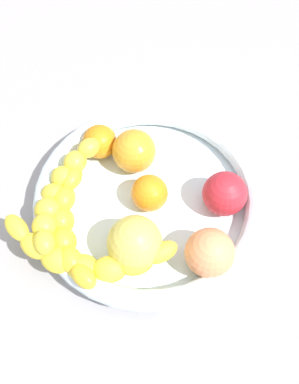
{
  "coord_description": "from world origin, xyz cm",
  "views": [
    {
      "loc": [
        -21.04,
        -25.3,
        63.22
      ],
      "look_at": [
        0.0,
        0.0,
        7.61
      ],
      "focal_mm": 41.87,
      "sensor_mm": 36.0,
      "label": 1
    }
  ],
  "objects_px": {
    "orange_mid_right": "(134,151)",
    "peach_blush": "(210,253)",
    "banana_draped_right": "(67,229)",
    "orange_mid_left": "(102,140)",
    "tomato_red": "(225,194)",
    "orange_front": "(152,191)",
    "banana_arching_top": "(59,194)",
    "fruit_bowl": "(150,200)",
    "apple_yellow": "(135,243)",
    "banana_draped_left": "(85,258)"
  },
  "relations": [
    {
      "from": "banana_arching_top",
      "to": "orange_mid_left",
      "type": "bearing_deg",
      "value": 21.53
    },
    {
      "from": "orange_mid_left",
      "to": "apple_yellow",
      "type": "bearing_deg",
      "value": -112.82
    },
    {
      "from": "orange_front",
      "to": "tomato_red",
      "type": "height_order",
      "value": "tomato_red"
    },
    {
      "from": "fruit_bowl",
      "to": "peach_blush",
      "type": "bearing_deg",
      "value": -89.85
    },
    {
      "from": "banana_draped_right",
      "to": "peach_blush",
      "type": "xyz_separation_m",
      "value": [
        0.12,
        -0.15,
        0.01
      ]
    },
    {
      "from": "fruit_bowl",
      "to": "orange_mid_left",
      "type": "bearing_deg",
      "value": 88.01
    },
    {
      "from": "orange_mid_left",
      "to": "tomato_red",
      "type": "bearing_deg",
      "value": -68.54
    },
    {
      "from": "banana_draped_left",
      "to": "banana_arching_top",
      "type": "relative_size",
      "value": 1.12
    },
    {
      "from": "orange_mid_left",
      "to": "banana_arching_top",
      "type": "bearing_deg",
      "value": -158.47
    },
    {
      "from": "fruit_bowl",
      "to": "banana_draped_left",
      "type": "height_order",
      "value": "banana_draped_left"
    },
    {
      "from": "orange_mid_right",
      "to": "tomato_red",
      "type": "distance_m",
      "value": 0.15
    },
    {
      "from": "fruit_bowl",
      "to": "orange_mid_right",
      "type": "bearing_deg",
      "value": 68.72
    },
    {
      "from": "banana_draped_right",
      "to": "peach_blush",
      "type": "distance_m",
      "value": 0.2
    },
    {
      "from": "banana_arching_top",
      "to": "orange_front",
      "type": "distance_m",
      "value": 0.13
    },
    {
      "from": "banana_draped_right",
      "to": "orange_mid_right",
      "type": "xyz_separation_m",
      "value": [
        0.15,
        0.04,
        0.01
      ]
    },
    {
      "from": "tomato_red",
      "to": "banana_arching_top",
      "type": "bearing_deg",
      "value": 140.44
    },
    {
      "from": "banana_arching_top",
      "to": "orange_mid_right",
      "type": "bearing_deg",
      "value": -4.34
    },
    {
      "from": "orange_mid_right",
      "to": "tomato_red",
      "type": "xyz_separation_m",
      "value": [
        0.05,
        -0.14,
        -0.0
      ]
    },
    {
      "from": "orange_mid_right",
      "to": "tomato_red",
      "type": "height_order",
      "value": "orange_mid_right"
    },
    {
      "from": "banana_arching_top",
      "to": "orange_front",
      "type": "xyz_separation_m",
      "value": [
        0.11,
        -0.08,
        -0.01
      ]
    },
    {
      "from": "orange_mid_right",
      "to": "peach_blush",
      "type": "xyz_separation_m",
      "value": [
        -0.03,
        -0.19,
        0.0
      ]
    },
    {
      "from": "banana_draped_left",
      "to": "peach_blush",
      "type": "height_order",
      "value": "peach_blush"
    },
    {
      "from": "orange_front",
      "to": "banana_arching_top",
      "type": "bearing_deg",
      "value": 143.86
    },
    {
      "from": "orange_front",
      "to": "peach_blush",
      "type": "distance_m",
      "value": 0.13
    },
    {
      "from": "banana_draped_right",
      "to": "apple_yellow",
      "type": "relative_size",
      "value": 2.31
    },
    {
      "from": "banana_draped_right",
      "to": "peach_blush",
      "type": "height_order",
      "value": "peach_blush"
    },
    {
      "from": "fruit_bowl",
      "to": "banana_draped_right",
      "type": "height_order",
      "value": "banana_draped_right"
    },
    {
      "from": "orange_mid_left",
      "to": "tomato_red",
      "type": "distance_m",
      "value": 0.21
    },
    {
      "from": "banana_arching_top",
      "to": "tomato_red",
      "type": "height_order",
      "value": "tomato_red"
    },
    {
      "from": "fruit_bowl",
      "to": "banana_arching_top",
      "type": "bearing_deg",
      "value": 142.49
    },
    {
      "from": "orange_mid_right",
      "to": "peach_blush",
      "type": "distance_m",
      "value": 0.2
    },
    {
      "from": "tomato_red",
      "to": "banana_draped_left",
      "type": "bearing_deg",
      "value": 166.91
    },
    {
      "from": "fruit_bowl",
      "to": "tomato_red",
      "type": "bearing_deg",
      "value": -42.03
    },
    {
      "from": "banana_draped_right",
      "to": "tomato_red",
      "type": "xyz_separation_m",
      "value": [
        0.2,
        -0.1,
        0.0
      ]
    },
    {
      "from": "apple_yellow",
      "to": "orange_mid_right",
      "type": "bearing_deg",
      "value": 51.68
    },
    {
      "from": "orange_mid_left",
      "to": "tomato_red",
      "type": "relative_size",
      "value": 0.83
    },
    {
      "from": "banana_draped_left",
      "to": "peach_blush",
      "type": "bearing_deg",
      "value": -37.68
    },
    {
      "from": "banana_draped_left",
      "to": "peach_blush",
      "type": "relative_size",
      "value": 2.87
    },
    {
      "from": "banana_draped_right",
      "to": "apple_yellow",
      "type": "distance_m",
      "value": 0.1
    },
    {
      "from": "banana_arching_top",
      "to": "peach_blush",
      "type": "height_order",
      "value": "peach_blush"
    },
    {
      "from": "tomato_red",
      "to": "apple_yellow",
      "type": "distance_m",
      "value": 0.15
    },
    {
      "from": "tomato_red",
      "to": "apple_yellow",
      "type": "height_order",
      "value": "apple_yellow"
    },
    {
      "from": "peach_blush",
      "to": "orange_mid_left",
      "type": "bearing_deg",
      "value": 89.1
    },
    {
      "from": "banana_arching_top",
      "to": "orange_mid_left",
      "type": "xyz_separation_m",
      "value": [
        0.11,
        0.04,
        -0.01
      ]
    },
    {
      "from": "orange_front",
      "to": "orange_mid_right",
      "type": "distance_m",
      "value": 0.07
    },
    {
      "from": "orange_mid_left",
      "to": "orange_mid_right",
      "type": "relative_size",
      "value": 0.8
    },
    {
      "from": "banana_draped_right",
      "to": "tomato_red",
      "type": "relative_size",
      "value": 2.68
    },
    {
      "from": "orange_mid_left",
      "to": "fruit_bowl",
      "type": "bearing_deg",
      "value": -91.99
    },
    {
      "from": "orange_mid_right",
      "to": "orange_front",
      "type": "bearing_deg",
      "value": -107.97
    },
    {
      "from": "orange_mid_right",
      "to": "tomato_red",
      "type": "relative_size",
      "value": 1.03
    }
  ]
}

